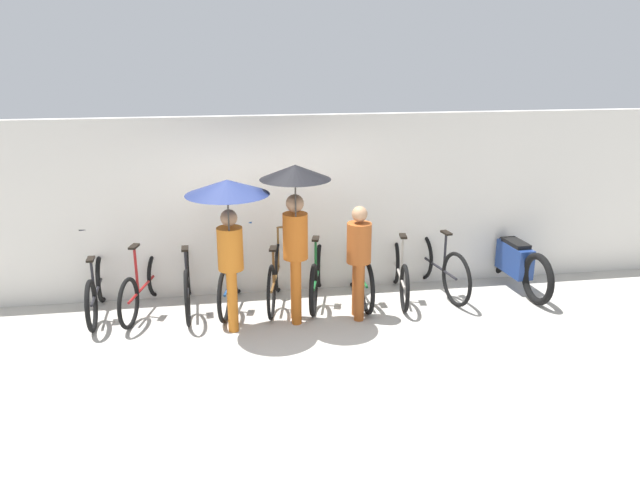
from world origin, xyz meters
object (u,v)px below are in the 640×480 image
at_px(parked_bicycle_7, 400,273).
at_px(motorcycle, 514,261).
at_px(parked_bicycle_6, 359,273).
at_px(parked_bicycle_3, 232,280).
at_px(parked_bicycle_2, 188,281).
at_px(parked_bicycle_0, 97,290).
at_px(parked_bicycle_5, 317,275).
at_px(pedestrian_trailing, 359,254).
at_px(pedestrian_leading, 228,213).
at_px(parked_bicycle_8, 437,265).
at_px(pedestrian_center, 295,206).
at_px(parked_bicycle_1, 143,285).
at_px(parked_bicycle_4, 275,278).

height_order(parked_bicycle_7, motorcycle, parked_bicycle_7).
height_order(parked_bicycle_6, motorcycle, parked_bicycle_6).
height_order(parked_bicycle_3, parked_bicycle_7, parked_bicycle_3).
bearing_deg(parked_bicycle_2, parked_bicycle_0, 90.77).
height_order(parked_bicycle_5, parked_bicycle_7, parked_bicycle_5).
bearing_deg(parked_bicycle_7, pedestrian_trailing, 139.04).
bearing_deg(pedestrian_leading, motorcycle, -166.69).
bearing_deg(parked_bicycle_8, parked_bicycle_5, 82.19).
height_order(parked_bicycle_5, motorcycle, parked_bicycle_5).
distance_m(parked_bicycle_5, pedestrian_leading, 1.90).
distance_m(parked_bicycle_3, pedestrian_center, 1.63).
distance_m(parked_bicycle_7, pedestrian_center, 2.12).
bearing_deg(pedestrian_center, motorcycle, -164.27).
height_order(parked_bicycle_8, pedestrian_trailing, pedestrian_trailing).
relative_size(parked_bicycle_5, pedestrian_leading, 0.87).
distance_m(parked_bicycle_3, motorcycle, 4.17).
bearing_deg(motorcycle, parked_bicycle_8, 83.50).
relative_size(parked_bicycle_2, parked_bicycle_8, 0.98).
bearing_deg(pedestrian_trailing, parked_bicycle_7, -138.06).
distance_m(parked_bicycle_6, motorcycle, 2.38).
xyz_separation_m(parked_bicycle_1, parked_bicycle_5, (2.39, -0.01, 0.01)).
xyz_separation_m(parked_bicycle_0, pedestrian_leading, (1.79, -0.80, 1.21)).
bearing_deg(parked_bicycle_3, parked_bicycle_6, -78.69).
bearing_deg(pedestrian_center, parked_bicycle_6, -141.83).
relative_size(parked_bicycle_0, pedestrian_trailing, 1.08).
bearing_deg(parked_bicycle_3, pedestrian_leading, -168.58).
distance_m(parked_bicycle_0, parked_bicycle_7, 4.19).
bearing_deg(parked_bicycle_6, parked_bicycle_3, 89.27).
bearing_deg(parked_bicycle_2, parked_bicycle_6, -92.81).
relative_size(parked_bicycle_0, parked_bicycle_6, 0.95).
bearing_deg(parked_bicycle_7, parked_bicycle_1, 97.91).
relative_size(parked_bicycle_3, parked_bicycle_6, 0.98).
relative_size(parked_bicycle_4, parked_bicycle_5, 0.97).
xyz_separation_m(parked_bicycle_2, parked_bicycle_8, (3.59, 0.04, 0.01)).
height_order(pedestrian_leading, motorcycle, pedestrian_leading).
xyz_separation_m(parked_bicycle_0, pedestrian_center, (2.61, -0.69, 1.24)).
xyz_separation_m(parked_bicycle_0, parked_bicycle_3, (1.80, 0.02, 0.02)).
xyz_separation_m(parked_bicycle_7, parked_bicycle_8, (0.60, 0.10, 0.04)).
relative_size(parked_bicycle_7, motorcycle, 0.86).
bearing_deg(pedestrian_leading, parked_bicycle_1, -34.17).
distance_m(parked_bicycle_2, motorcycle, 4.77).
height_order(parked_bicycle_3, parked_bicycle_4, parked_bicycle_3).
relative_size(parked_bicycle_6, motorcycle, 0.87).
bearing_deg(parked_bicycle_8, parked_bicycle_4, 83.28).
relative_size(parked_bicycle_6, parked_bicycle_8, 0.94).
height_order(parked_bicycle_0, parked_bicycle_4, parked_bicycle_0).
distance_m(parked_bicycle_2, parked_bicycle_4, 1.20).
relative_size(pedestrian_leading, motorcycle, 0.99).
distance_m(parked_bicycle_4, pedestrian_trailing, 1.32).
distance_m(pedestrian_trailing, motorcycle, 2.66).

